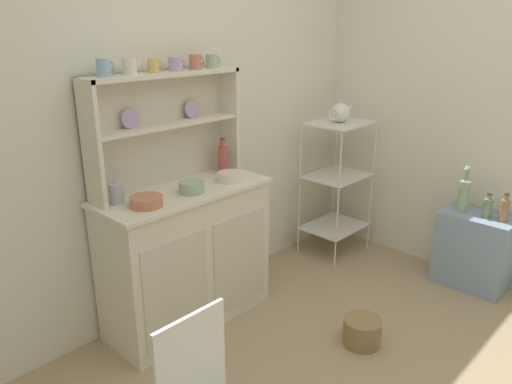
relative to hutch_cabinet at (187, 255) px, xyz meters
The scene contains 21 objects.
wall_back 0.87m from the hutch_cabinet, 49.99° to the left, with size 3.84×0.05×2.50m, color silver.
hutch_cabinet is the anchor object (origin of this frame).
hutch_shelf_unit 0.83m from the hutch_cabinet, 90.00° to the left, with size 0.99×0.18×0.66m.
bakers_rack 1.47m from the hutch_cabinet, ahead, with size 0.49×0.38×1.07m.
side_shelf_blue 2.01m from the hutch_cabinet, 34.13° to the right, with size 0.28×0.48×0.54m, color #849EBC.
floor_basket 1.13m from the hutch_cabinet, 60.46° to the right, with size 0.22×0.22×0.16m, color #93754C.
cup_sky_0 1.19m from the hutch_cabinet, 161.56° to the left, with size 0.08×0.07×0.09m.
cup_cream_1 1.15m from the hutch_cabinet, 150.76° to the left, with size 0.09×0.08×0.09m.
cup_gold_2 1.13m from the hutch_cabinet, 119.26° to the left, with size 0.08×0.06×0.08m.
cup_lilac_3 1.13m from the hutch_cabinet, 55.99° to the left, with size 0.10×0.08×0.08m.
cup_terracotta_4 1.16m from the hutch_cabinet, 28.49° to the left, with size 0.09×0.07×0.09m.
cup_sage_5 1.19m from the hutch_cabinet, 19.09° to the left, with size 0.09×0.07×0.08m.
bowl_mixing_large 0.55m from the hutch_cabinet, 166.62° to the right, with size 0.17×0.17×0.06m, color #C67556.
bowl_floral_medium 0.46m from the hutch_cabinet, 90.00° to the right, with size 0.15×0.15×0.06m, color #9EB78E.
bowl_cream_small 0.55m from the hutch_cabinet, 13.38° to the right, with size 0.17×0.17×0.05m, color silver.
jam_bottle 0.65m from the hutch_cabinet, 12.46° to the left, with size 0.06×0.06×0.23m.
utensil_jar 0.62m from the hutch_cabinet, 168.63° to the left, with size 0.08×0.08×0.25m.
porcelain_teapot 1.61m from the hutch_cabinet, ahead, with size 0.24×0.15×0.17m.
flower_vase 1.95m from the hutch_cabinet, 31.19° to the right, with size 0.07×0.07×0.33m.
oil_bottle 2.03m from the hutch_cabinet, 35.25° to the right, with size 0.06×0.06×0.17m.
vinegar_bottle 2.10m from the hutch_cabinet, 37.62° to the right, with size 0.06×0.06×0.20m.
Camera 1 is at (-1.88, -0.80, 1.79)m, focal length 34.30 mm.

